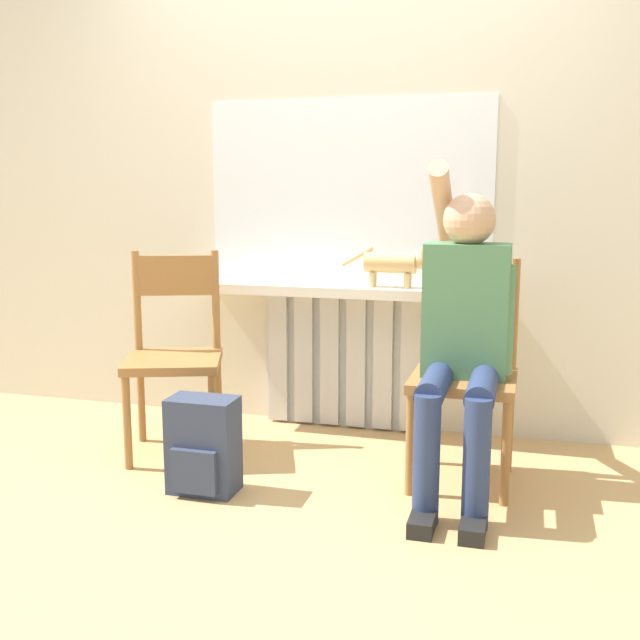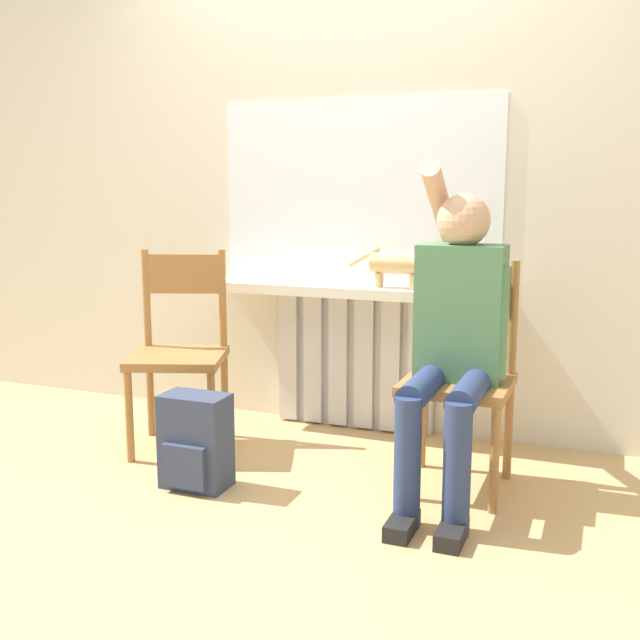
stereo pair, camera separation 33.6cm
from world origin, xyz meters
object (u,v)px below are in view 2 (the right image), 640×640
object	(u,v)px
chair_left	(180,348)
cat	(402,263)
backpack	(195,442)
person	(455,331)
chair_right	(460,373)

from	to	relation	value
chair_left	cat	world-z (taller)	cat
backpack	person	bearing A→B (deg)	16.89
chair_right	backpack	distance (m)	1.13
person	chair_left	bearing A→B (deg)	174.83
backpack	chair_left	bearing A→B (deg)	127.78
backpack	cat	bearing A→B (deg)	54.94
chair_right	cat	world-z (taller)	cat
chair_left	cat	size ratio (longest dim) A/B	2.14
chair_left	person	world-z (taller)	person
cat	backpack	distance (m)	1.28
person	cat	distance (m)	0.72
chair_left	backpack	distance (m)	0.61
chair_left	chair_right	distance (m)	1.33
chair_right	cat	xyz separation A→B (m)	(-0.38, 0.46, 0.39)
chair_left	person	size ratio (longest dim) A/B	0.70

